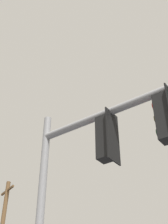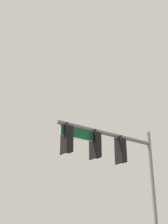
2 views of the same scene
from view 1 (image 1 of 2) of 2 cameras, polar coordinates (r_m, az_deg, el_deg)
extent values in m
cylinder|color=gray|center=(7.23, 9.11, 1.76)|extent=(5.25, 1.42, 0.19)
cube|color=black|center=(7.09, 5.26, -4.32)|extent=(0.15, 0.51, 1.30)
cube|color=black|center=(7.18, 3.97, -4.78)|extent=(0.42, 0.39, 1.10)
cylinder|color=black|center=(7.50, 3.78, -0.74)|extent=(0.04, 0.04, 0.12)
cylinder|color=red|center=(7.44, 2.57, -3.04)|extent=(0.08, 0.22, 0.22)
cylinder|color=#392D05|center=(7.27, 2.64, -5.25)|extent=(0.08, 0.22, 0.22)
cylinder|color=black|center=(7.11, 2.71, -7.56)|extent=(0.08, 0.22, 0.22)
cube|color=black|center=(6.64, 14.69, -0.90)|extent=(0.42, 0.39, 1.10)
cylinder|color=black|center=(6.99, 13.96, 3.25)|extent=(0.04, 0.04, 0.12)
cylinder|color=red|center=(6.88, 12.78, 0.83)|extent=(0.08, 0.22, 0.22)
cylinder|color=#392D05|center=(6.70, 13.14, -1.47)|extent=(0.08, 0.22, 0.22)
cylinder|color=black|center=(6.53, 13.52, -3.89)|extent=(0.08, 0.22, 0.22)
cube|color=brown|center=(22.04, -13.83, -13.76)|extent=(1.72, 1.20, 0.12)
cylinder|color=gray|center=(21.33, -12.92, -12.84)|extent=(0.08, 0.08, 0.16)
cylinder|color=gray|center=(22.83, -14.61, -14.05)|extent=(0.08, 0.08, 0.16)
camera|label=2|loc=(16.98, 63.06, -19.42)|focal=50.00mm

